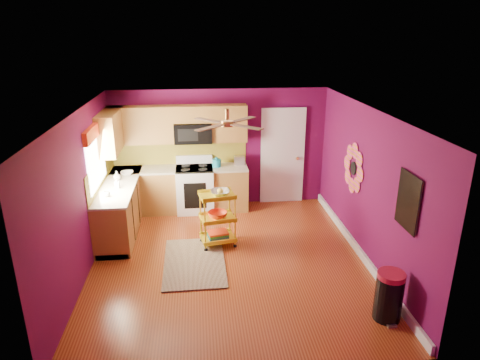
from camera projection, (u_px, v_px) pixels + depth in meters
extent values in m
plane|color=maroon|center=(229.00, 260.00, 7.14)|extent=(5.00, 5.00, 0.00)
cube|color=#580A3D|center=(220.00, 148.00, 9.06)|extent=(4.50, 0.04, 2.50)
cube|color=#580A3D|center=(247.00, 278.00, 4.38)|extent=(4.50, 0.04, 2.50)
cube|color=#580A3D|center=(82.00, 196.00, 6.51)|extent=(0.04, 5.00, 2.50)
cube|color=#580A3D|center=(367.00, 186.00, 6.94)|extent=(0.04, 5.00, 2.50)
cube|color=silver|center=(228.00, 112.00, 6.30)|extent=(4.50, 5.00, 0.04)
cube|color=white|center=(358.00, 250.00, 7.33)|extent=(0.05, 4.90, 0.14)
cube|color=brown|center=(121.00, 208.00, 8.07)|extent=(0.60, 2.30, 0.90)
cube|color=brown|center=(181.00, 190.00, 8.97)|extent=(2.80, 0.60, 0.90)
cube|color=beige|center=(119.00, 185.00, 7.91)|extent=(0.63, 2.30, 0.04)
cube|color=beige|center=(180.00, 169.00, 8.81)|extent=(2.80, 0.63, 0.04)
cube|color=black|center=(123.00, 227.00, 8.20)|extent=(0.54, 2.30, 0.10)
cube|color=black|center=(182.00, 208.00, 9.11)|extent=(2.80, 0.54, 0.10)
cube|color=white|center=(195.00, 190.00, 8.97)|extent=(0.76, 0.66, 0.92)
cube|color=black|center=(194.00, 169.00, 8.81)|extent=(0.76, 0.62, 0.03)
cube|color=white|center=(194.00, 159.00, 9.04)|extent=(0.76, 0.06, 0.18)
cube|color=black|center=(195.00, 196.00, 8.67)|extent=(0.45, 0.02, 0.55)
cube|color=brown|center=(141.00, 125.00, 8.56)|extent=(1.32, 0.33, 0.75)
cube|color=brown|center=(229.00, 123.00, 8.73)|extent=(0.72, 0.33, 0.75)
cube|color=brown|center=(192.00, 114.00, 8.59)|extent=(0.76, 0.33, 0.34)
cube|color=brown|center=(111.00, 131.00, 8.06)|extent=(0.33, 1.30, 0.75)
cube|color=black|center=(193.00, 133.00, 8.69)|extent=(0.76, 0.38, 0.40)
cube|color=#666917|center=(180.00, 152.00, 8.99)|extent=(2.80, 0.01, 0.51)
cube|color=#666917|center=(101.00, 171.00, 7.79)|extent=(0.01, 2.30, 0.51)
cube|color=white|center=(96.00, 157.00, 7.39)|extent=(0.03, 1.20, 1.00)
cube|color=red|center=(94.00, 131.00, 7.24)|extent=(0.08, 1.35, 0.22)
cube|color=white|center=(282.00, 157.00, 9.24)|extent=(0.85, 0.04, 2.05)
cube|color=white|center=(282.00, 157.00, 9.23)|extent=(0.95, 0.02, 2.15)
sphere|color=#BF8C3F|center=(297.00, 158.00, 9.23)|extent=(0.07, 0.07, 0.07)
cylinder|color=black|center=(353.00, 168.00, 7.46)|extent=(0.01, 0.24, 0.24)
cube|color=teal|center=(409.00, 201.00, 5.52)|extent=(0.03, 0.52, 0.72)
cube|color=black|center=(408.00, 201.00, 5.52)|extent=(0.01, 0.56, 0.76)
cylinder|color=#BF8C3F|center=(227.00, 114.00, 6.52)|extent=(0.06, 0.06, 0.16)
cylinder|color=#BF8C3F|center=(227.00, 123.00, 6.56)|extent=(0.20, 0.20, 0.08)
cube|color=#4C2D19|center=(243.00, 120.00, 6.84)|extent=(0.47, 0.47, 0.01)
cube|color=#4C2D19|center=(209.00, 120.00, 6.79)|extent=(0.47, 0.47, 0.01)
cube|color=#4C2D19|center=(210.00, 128.00, 6.28)|extent=(0.47, 0.47, 0.01)
cube|color=#4C2D19|center=(247.00, 127.00, 6.34)|extent=(0.47, 0.47, 0.01)
cube|color=black|center=(194.00, 262.00, 7.06)|extent=(1.01, 1.63, 0.02)
cylinder|color=yellow|center=(205.00, 225.00, 7.25)|extent=(0.03, 0.03, 0.92)
cylinder|color=yellow|center=(235.00, 222.00, 7.39)|extent=(0.03, 0.03, 0.92)
cylinder|color=yellow|center=(201.00, 217.00, 7.58)|extent=(0.03, 0.03, 0.92)
cylinder|color=yellow|center=(229.00, 213.00, 7.73)|extent=(0.03, 0.03, 0.92)
sphere|color=black|center=(206.00, 250.00, 7.41)|extent=(0.06, 0.06, 0.06)
sphere|color=black|center=(235.00, 246.00, 7.55)|extent=(0.06, 0.06, 0.06)
sphere|color=black|center=(202.00, 240.00, 7.74)|extent=(0.06, 0.06, 0.06)
sphere|color=black|center=(230.00, 236.00, 7.88)|extent=(0.06, 0.06, 0.06)
cube|color=yellow|center=(217.00, 196.00, 7.34)|extent=(0.66, 0.54, 0.03)
cube|color=yellow|center=(218.00, 218.00, 7.48)|extent=(0.66, 0.54, 0.03)
cube|color=yellow|center=(218.00, 238.00, 7.61)|extent=(0.66, 0.54, 0.03)
imported|color=beige|center=(220.00, 193.00, 7.34)|extent=(0.38, 0.38, 0.08)
sphere|color=yellow|center=(220.00, 191.00, 7.33)|extent=(0.11, 0.11, 0.11)
imported|color=red|center=(218.00, 215.00, 7.46)|extent=(0.39, 0.39, 0.11)
cube|color=navy|center=(218.00, 236.00, 7.60)|extent=(0.39, 0.32, 0.04)
cube|color=#267233|center=(218.00, 234.00, 7.59)|extent=(0.39, 0.32, 0.04)
cube|color=red|center=(218.00, 232.00, 7.58)|extent=(0.39, 0.32, 0.03)
cylinder|color=black|center=(388.00, 298.00, 5.62)|extent=(0.38, 0.38, 0.62)
cylinder|color=#A81835|center=(392.00, 275.00, 5.51)|extent=(0.36, 0.36, 0.07)
cube|color=beige|center=(392.00, 326.00, 5.55)|extent=(0.13, 0.07, 0.03)
cylinder|color=teal|center=(217.00, 163.00, 8.85)|extent=(0.18, 0.18, 0.16)
sphere|color=teal|center=(216.00, 158.00, 8.82)|extent=(0.06, 0.06, 0.06)
cube|color=beige|center=(239.00, 160.00, 9.01)|extent=(0.22, 0.15, 0.18)
imported|color=#EA3F72|center=(117.00, 183.00, 7.68)|extent=(0.08, 0.09, 0.19)
imported|color=white|center=(117.00, 176.00, 8.07)|extent=(0.14, 0.14, 0.18)
imported|color=white|center=(127.00, 173.00, 8.40)|extent=(0.24, 0.24, 0.06)
imported|color=white|center=(107.00, 194.00, 7.31)|extent=(0.12, 0.12, 0.09)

